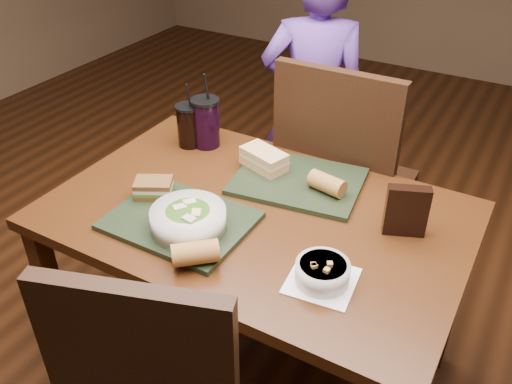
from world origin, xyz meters
TOP-DOWN VIEW (x-y plane):
  - ground at (0.00, 0.00)m, footprint 6.00×6.00m
  - dining_table at (0.00, 0.00)m, footprint 1.30×0.85m
  - chair_far at (0.08, 0.54)m, footprint 0.47×0.47m
  - diner at (-0.24, 0.96)m, footprint 0.59×0.50m
  - tray_near at (-0.17, -0.17)m, footprint 0.42×0.32m
  - tray_far at (0.05, 0.21)m, footprint 0.46×0.37m
  - salad_bowl at (-0.11, -0.20)m, footprint 0.22×0.22m
  - soup_bowl at (0.31, -0.20)m, footprint 0.19×0.19m
  - sandwich_near at (-0.31, -0.11)m, footprint 0.14×0.13m
  - sandwich_far at (-0.09, 0.22)m, footprint 0.18×0.13m
  - baguette_near at (-0.01, -0.31)m, footprint 0.14×0.13m
  - baguette_far at (0.16, 0.19)m, footprint 0.13×0.08m
  - cup_cola at (-0.43, 0.25)m, footprint 0.09×0.09m
  - cup_berry at (-0.38, 0.28)m, footprint 0.11×0.11m
  - chip_bag at (0.44, 0.12)m, footprint 0.13×0.08m

SIDE VIEW (x-z plane):
  - ground at x=0.00m, z-range 0.00..0.00m
  - chair_far at x=0.08m, z-range 0.06..1.15m
  - dining_table at x=0.00m, z-range 0.28..1.03m
  - diner at x=-0.24m, z-range 0.00..1.36m
  - tray_near at x=-0.17m, z-range 0.75..0.77m
  - tray_far at x=0.05m, z-range 0.75..0.77m
  - soup_bowl at x=0.31m, z-range 0.75..0.82m
  - sandwich_near at x=-0.31m, z-range 0.77..0.82m
  - baguette_far at x=0.16m, z-range 0.77..0.83m
  - baguette_near at x=-0.01m, z-range 0.77..0.83m
  - sandwich_far at x=-0.09m, z-range 0.77..0.83m
  - salad_bowl at x=-0.11m, z-range 0.77..0.84m
  - chip_bag at x=0.44m, z-range 0.75..0.91m
  - cup_cola at x=-0.43m, z-range 0.71..0.96m
  - cup_berry at x=-0.38m, z-range 0.70..0.99m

